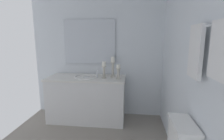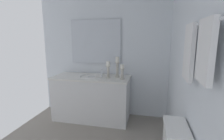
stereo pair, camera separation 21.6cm
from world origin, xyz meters
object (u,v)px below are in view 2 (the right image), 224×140
object	(u,v)px
vanity_cabinet	(92,98)
towel_bar	(201,24)
candle_holder_mid	(108,69)
candle_holder_tall	(122,72)
mirror	(95,42)
sink_basin	(91,79)
towel_center	(205,51)
towel_near_vanity	(189,52)
candle_holder_short	(117,66)

from	to	relation	value
vanity_cabinet	towel_bar	xyz separation A→B (m)	(1.58, 1.30, 1.15)
towel_bar	candle_holder_mid	bearing A→B (deg)	-147.46
candle_holder_tall	mirror	bearing A→B (deg)	-121.74
sink_basin	towel_center	size ratio (longest dim) A/B	1.15
mirror	candle_holder_tall	xyz separation A→B (m)	(0.35, 0.56, -0.48)
mirror	sink_basin	bearing A→B (deg)	0.20
candle_holder_mid	mirror	bearing A→B (deg)	-134.79
vanity_cabinet	towel_near_vanity	xyz separation A→B (m)	(1.38, 1.28, 0.96)
mirror	towel_bar	bearing A→B (deg)	35.03
candle_holder_tall	towel_center	size ratio (longest dim) A/B	0.69
sink_basin	vanity_cabinet	bearing A→B (deg)	-90.00
candle_holder_tall	vanity_cabinet	bearing A→B (deg)	-96.95
towel_bar	vanity_cabinet	bearing A→B (deg)	-140.46
sink_basin	candle_holder_mid	bearing A→B (deg)	83.54
vanity_cabinet	candle_holder_mid	distance (m)	0.63
towel_near_vanity	mirror	bearing A→B (deg)	-142.36
vanity_cabinet	candle_holder_tall	size ratio (longest dim) A/B	5.67
candle_holder_tall	candle_holder_short	size ratio (longest dim) A/B	0.68
towel_bar	towel_center	size ratio (longest dim) A/B	2.20
sink_basin	candle_holder_mid	distance (m)	0.37
candle_holder_tall	towel_center	world-z (taller)	towel_center
vanity_cabinet	candle_holder_short	xyz separation A→B (m)	(-0.07, 0.46, 0.58)
towel_center	candle_holder_mid	bearing A→B (deg)	-150.89
mirror	candle_holder_short	world-z (taller)	mirror
towel_near_vanity	towel_center	size ratio (longest dim) A/B	1.22
sink_basin	towel_bar	distance (m)	2.19
candle_holder_mid	towel_bar	distance (m)	1.93
towel_near_vanity	towel_center	distance (m)	0.39
mirror	candle_holder_short	size ratio (longest dim) A/B	2.69
vanity_cabinet	towel_center	world-z (taller)	towel_center
candle_holder_mid	towel_center	size ratio (longest dim) A/B	0.80
towel_bar	towel_near_vanity	size ratio (longest dim) A/B	1.80
sink_basin	towel_near_vanity	world-z (taller)	towel_near_vanity
sink_basin	candle_holder_tall	xyz separation A→B (m)	(0.07, 0.56, 0.16)
towel_bar	towel_center	distance (m)	0.25
sink_basin	candle_holder_tall	distance (m)	0.59
sink_basin	towel_bar	size ratio (longest dim) A/B	0.52
candle_holder_mid	towel_bar	world-z (taller)	towel_bar
candle_holder_mid	towel_center	bearing A→B (deg)	29.11
vanity_cabinet	candle_holder_short	bearing A→B (deg)	98.18
candle_holder_short	candle_holder_mid	distance (m)	0.18
candle_holder_tall	towel_near_vanity	bearing A→B (deg)	28.67
towel_center	candle_holder_short	bearing A→B (deg)	-155.76
mirror	candle_holder_tall	size ratio (longest dim) A/B	3.94
candle_holder_tall	towel_center	xyz separation A→B (m)	(1.70, 0.72, 0.48)
towel_bar	towel_center	bearing A→B (deg)	-5.34
vanity_cabinet	sink_basin	distance (m)	0.36
candle_holder_tall	candle_holder_short	distance (m)	0.18
sink_basin	towel_center	xyz separation A→B (m)	(1.77, 1.28, 0.64)
towel_bar	mirror	bearing A→B (deg)	-144.97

